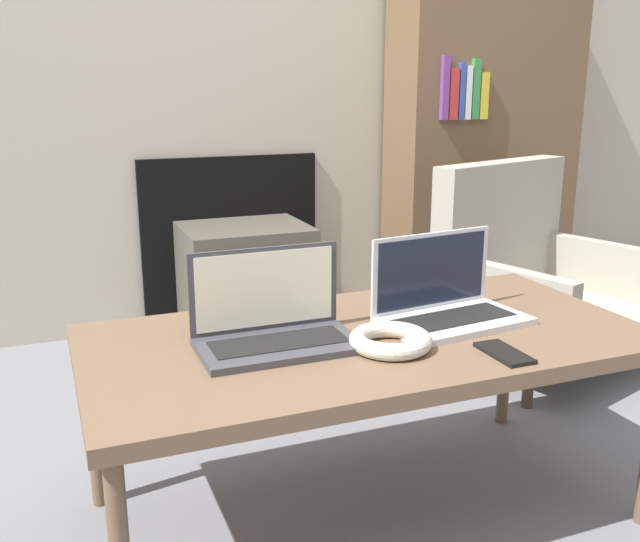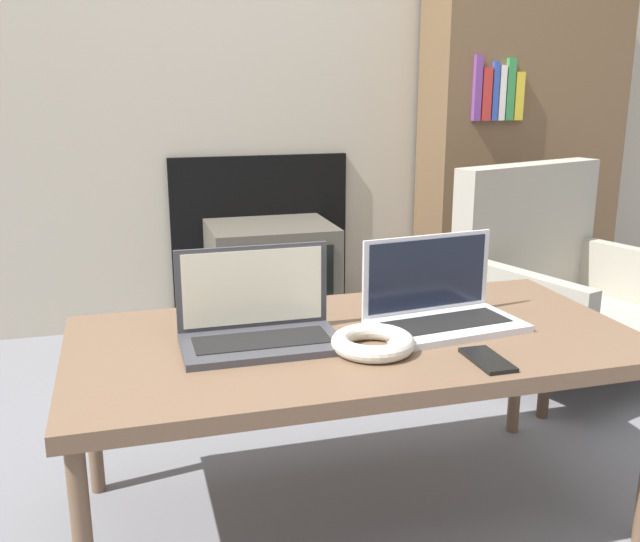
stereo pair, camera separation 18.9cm
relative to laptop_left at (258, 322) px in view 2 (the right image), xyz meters
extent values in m
cube|color=#B7AD99|center=(0.22, 1.56, 0.79)|extent=(7.00, 0.06, 2.60)
cube|color=black|center=(0.30, 1.52, -0.15)|extent=(0.77, 0.03, 0.73)
cube|color=brown|center=(0.22, -0.02, -0.07)|extent=(1.29, 0.64, 0.04)
cylinder|color=brown|center=(-0.38, 0.26, -0.30)|extent=(0.04, 0.04, 0.43)
cylinder|color=brown|center=(0.83, 0.26, -0.30)|extent=(0.04, 0.04, 0.43)
cube|color=#38383D|center=(0.00, -0.04, -0.04)|extent=(0.35, 0.20, 0.02)
cube|color=black|center=(0.00, -0.04, -0.03)|extent=(0.30, 0.11, 0.00)
cube|color=#38383D|center=(0.00, 0.06, 0.06)|extent=(0.35, 0.01, 0.19)
cube|color=beige|center=(0.00, 0.06, 0.06)|extent=(0.32, 0.00, 0.17)
cube|color=silver|center=(0.44, -0.04, -0.04)|extent=(0.37, 0.24, 0.02)
cube|color=black|center=(0.44, -0.04, -0.03)|extent=(0.31, 0.15, 0.00)
cube|color=silver|center=(0.43, 0.06, 0.06)|extent=(0.35, 0.05, 0.19)
cube|color=black|center=(0.43, 0.06, 0.06)|extent=(0.32, 0.04, 0.17)
torus|color=beige|center=(0.23, -0.12, -0.03)|extent=(0.18, 0.18, 0.04)
cube|color=black|center=(0.43, -0.25, -0.04)|extent=(0.07, 0.14, 0.01)
cube|color=#4C473D|center=(0.30, 1.31, -0.28)|extent=(0.50, 0.41, 0.47)
cube|color=black|center=(0.30, 1.10, -0.28)|extent=(0.41, 0.01, 0.37)
cube|color=gray|center=(1.25, 0.57, -0.32)|extent=(0.82, 0.78, 0.08)
cube|color=gray|center=(1.17, 0.81, -0.03)|extent=(0.66, 0.30, 0.51)
cube|color=gray|center=(0.96, 0.48, -0.18)|extent=(0.22, 0.54, 0.20)
cube|color=gray|center=(1.54, 0.66, -0.18)|extent=(0.22, 0.54, 0.20)
cylinder|color=#4C3828|center=(0.97, 0.32, -0.44)|extent=(0.04, 0.04, 0.16)
cylinder|color=#4C3828|center=(0.97, 0.82, -0.44)|extent=(0.04, 0.04, 0.16)
cylinder|color=#4C3828|center=(1.53, 0.82, -0.44)|extent=(0.04, 0.04, 0.16)
cube|color=brown|center=(1.45, 1.36, 0.28)|extent=(0.86, 0.30, 1.59)
cube|color=#6B387F|center=(1.14, 1.20, 0.49)|extent=(0.03, 0.02, 0.26)
cube|color=#B22D28|center=(1.18, 1.20, 0.47)|extent=(0.04, 0.02, 0.21)
cube|color=#2D479E|center=(1.22, 1.20, 0.48)|extent=(0.02, 0.02, 0.23)
cube|color=silver|center=(1.26, 1.20, 0.47)|extent=(0.03, 0.02, 0.22)
cube|color=#337F42|center=(1.29, 1.20, 0.49)|extent=(0.03, 0.02, 0.25)
cube|color=gold|center=(1.33, 1.20, 0.46)|extent=(0.04, 0.02, 0.19)
camera|label=1|loc=(-0.46, -1.42, 0.52)|focal=40.00mm
camera|label=2|loc=(-0.28, -1.48, 0.52)|focal=40.00mm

